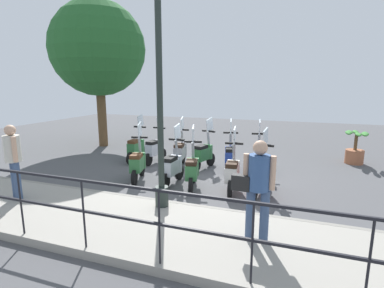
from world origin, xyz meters
The scene contains 19 objects.
ground_plane centered at (0.00, 0.00, 0.00)m, with size 28.00×28.00×0.00m, color #4C4C4F.
promenade_walkway centered at (-3.15, 0.00, 0.07)m, with size 2.20×20.00×0.15m.
fence_railing centered at (-4.20, 0.00, 0.89)m, with size 0.04×16.03×1.07m.
lamp_post_near centered at (-2.40, 0.21, 2.18)m, with size 0.26×0.90×4.57m.
pedestrian_with_bag centered at (-3.10, -1.74, 1.08)m, with size 0.34×0.65×1.59m.
pedestrian_distant centered at (-3.10, 3.26, 1.08)m, with size 0.43×0.44×1.59m.
tree_large centered at (2.80, 5.37, 3.90)m, with size 3.71×3.71×5.77m.
potted_palm centered at (3.16, -4.05, 0.45)m, with size 1.06×0.66×1.05m.
scooter_near_0 centered at (-0.70, -1.51, 0.48)m, with size 1.23×0.46×1.54m.
scooter_near_1 centered at (-0.72, -0.86, 0.48)m, with size 1.23×0.44×1.54m.
scooter_near_2 centered at (-0.85, 0.12, 0.48)m, with size 1.21×0.52×1.54m.
scooter_near_3 centered at (-0.73, 0.70, 0.48)m, with size 1.23×0.44×1.54m.
scooter_near_4 centered at (-0.75, 1.70, 0.48)m, with size 1.21×0.53×1.54m.
scooter_far_0 centered at (0.93, -1.26, 0.48)m, with size 1.23×0.45×1.54m.
scooter_far_1 centered at (0.84, -0.45, 0.48)m, with size 1.22×0.49×1.54m.
scooter_far_2 centered at (0.90, 0.38, 0.48)m, with size 1.21×0.52×1.54m.
scooter_far_3 centered at (0.89, 1.14, 0.48)m, with size 1.23×0.47×1.54m.
scooter_far_4 centered at (1.02, 2.08, 0.48)m, with size 1.23×0.44×1.54m.
scooter_far_5 centered at (0.99, 2.75, 0.48)m, with size 1.23×0.44×1.54m.
Camera 1 is at (-7.52, -2.27, 2.57)m, focal length 28.00 mm.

